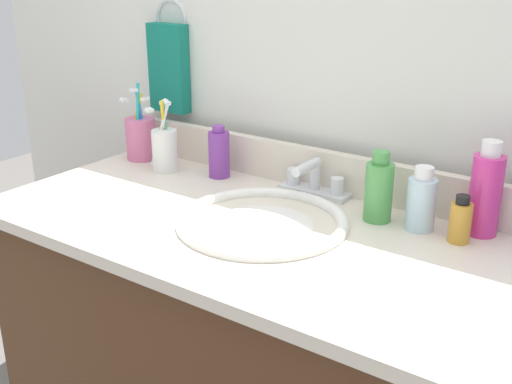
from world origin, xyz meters
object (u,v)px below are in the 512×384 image
(bottle_cream_purple, at_px, (219,153))
(cup_white_ceramic, at_px, (165,149))
(bottle_oil_amber, at_px, (460,221))
(bottle_gel_clear, at_px, (421,202))
(bottle_toner_green, at_px, (379,190))
(cup_pink, at_px, (141,137))
(hand_towel, at_px, (169,68))
(bottle_soap_pink, at_px, (486,193))
(faucet, at_px, (313,183))

(bottle_cream_purple, distance_m, cup_white_ceramic, 0.14)
(bottle_oil_amber, distance_m, bottle_gel_clear, 0.08)
(bottle_toner_green, distance_m, cup_pink, 0.66)
(bottle_toner_green, distance_m, bottle_oil_amber, 0.17)
(cup_pink, relative_size, cup_white_ceramic, 1.11)
(hand_towel, relative_size, bottle_gel_clear, 1.77)
(bottle_soap_pink, distance_m, cup_pink, 0.85)
(bottle_oil_amber, relative_size, bottle_soap_pink, 0.50)
(bottle_toner_green, bearing_deg, cup_pink, 178.18)
(bottle_gel_clear, relative_size, cup_white_ceramic, 0.71)
(bottle_oil_amber, height_order, cup_pink, cup_pink)
(bottle_cream_purple, height_order, bottle_gel_clear, bottle_gel_clear)
(bottle_oil_amber, bearing_deg, bottle_soap_pink, 69.48)
(faucet, height_order, bottle_toner_green, bottle_toner_green)
(bottle_gel_clear, bearing_deg, cup_pink, 178.81)
(faucet, xyz_separation_m, cup_white_ceramic, (-0.38, -0.06, 0.03))
(hand_towel, xyz_separation_m, bottle_oil_amber, (0.80, -0.12, -0.18))
(bottle_cream_purple, relative_size, cup_pink, 0.63)
(bottle_cream_purple, relative_size, cup_white_ceramic, 0.70)
(faucet, height_order, bottle_cream_purple, bottle_cream_purple)
(bottle_oil_amber, xyz_separation_m, bottle_soap_pink, (0.02, 0.06, 0.04))
(bottle_cream_purple, bearing_deg, bottle_soap_pink, 2.48)
(bottle_gel_clear, relative_size, cup_pink, 0.64)
(bottle_toner_green, relative_size, bottle_cream_purple, 1.15)
(bottle_toner_green, distance_m, bottle_soap_pink, 0.19)
(bottle_oil_amber, xyz_separation_m, cup_white_ceramic, (-0.71, -0.01, 0.01))
(bottle_toner_green, height_order, cup_white_ceramic, cup_white_ceramic)
(bottle_gel_clear, bearing_deg, bottle_toner_green, -176.22)
(faucet, height_order, bottle_gel_clear, bottle_gel_clear)
(faucet, bearing_deg, bottle_toner_green, -15.24)
(bottle_oil_amber, bearing_deg, faucet, 170.77)
(bottle_cream_purple, bearing_deg, bottle_toner_green, -3.56)
(faucet, distance_m, bottle_gel_clear, 0.26)
(bottle_toner_green, height_order, cup_pink, cup_pink)
(hand_towel, xyz_separation_m, cup_white_ceramic, (0.09, -0.12, -0.17))
(cup_white_ceramic, bearing_deg, faucet, 9.27)
(hand_towel, distance_m, cup_white_ceramic, 0.23)
(bottle_oil_amber, relative_size, bottle_gel_clear, 0.72)
(bottle_cream_purple, relative_size, bottle_gel_clear, 0.99)
(bottle_oil_amber, bearing_deg, bottle_toner_green, 177.30)
(hand_towel, xyz_separation_m, faucet, (0.46, -0.06, -0.19))
(bottle_toner_green, bearing_deg, bottle_gel_clear, 3.78)
(cup_pink, bearing_deg, hand_towel, 74.50)
(bottle_cream_purple, distance_m, bottle_gel_clear, 0.50)
(faucet, xyz_separation_m, bottle_gel_clear, (0.26, -0.04, 0.03))
(bottle_toner_green, height_order, bottle_cream_purple, bottle_toner_green)
(hand_towel, distance_m, bottle_cream_purple, 0.29)
(hand_towel, xyz_separation_m, bottle_soap_pink, (0.82, -0.06, -0.14))
(bottle_toner_green, xyz_separation_m, bottle_cream_purple, (-0.41, 0.03, -0.01))
(bottle_toner_green, xyz_separation_m, bottle_gel_clear, (0.08, 0.01, -0.01))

